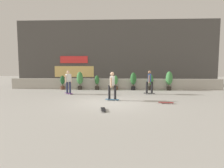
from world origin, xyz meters
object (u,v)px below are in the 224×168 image
at_px(potted_plant_5, 151,81).
at_px(skateboard_near_camera, 103,109).
at_px(potted_plant_0, 62,82).
at_px(skater_mid_plaza, 112,85).
at_px(potted_plant_1, 80,79).
at_px(skateboard_aside, 166,103).
at_px(skater_by_wall_right, 68,81).
at_px(potted_plant_2, 97,82).
at_px(potted_plant_6, 169,79).
at_px(skater_far_right, 149,81).
at_px(potted_plant_3, 116,82).
at_px(potted_plant_4, 133,80).

relative_size(potted_plant_5, skateboard_near_camera, 1.58).
distance_m(potted_plant_0, skater_mid_plaza, 6.66).
xyz_separation_m(potted_plant_1, skater_mid_plaza, (2.99, -4.91, 0.06)).
bearing_deg(skateboard_aside, skater_mid_plaza, 165.07).
bearing_deg(potted_plant_1, skater_mid_plaza, -58.70).
relative_size(skater_by_wall_right, skateboard_near_camera, 2.06).
relative_size(potted_plant_0, skateboard_aside, 1.44).
relative_size(potted_plant_0, potted_plant_2, 0.97).
bearing_deg(skater_mid_plaza, potted_plant_1, 121.30).
relative_size(potted_plant_2, skateboard_aside, 1.49).
bearing_deg(skater_by_wall_right, potted_plant_6, 18.34).
xyz_separation_m(potted_plant_5, skateboard_near_camera, (-3.22, -7.55, -0.66)).
relative_size(potted_plant_5, skater_mid_plaza, 0.77).
relative_size(potted_plant_2, skater_far_right, 0.72).
relative_size(skater_mid_plaza, skater_by_wall_right, 1.00).
xyz_separation_m(potted_plant_0, potted_plant_1, (1.49, -0.00, 0.26)).
height_order(potted_plant_2, skater_by_wall_right, skater_by_wall_right).
bearing_deg(skateboard_aside, potted_plant_5, 90.51).
height_order(potted_plant_3, potted_plant_6, potted_plant_6).
relative_size(skater_far_right, skater_mid_plaza, 1.00).
xyz_separation_m(potted_plant_2, skater_mid_plaza, (1.53, -4.91, 0.29)).
height_order(potted_plant_2, skateboard_near_camera, potted_plant_2).
distance_m(potted_plant_3, skater_by_wall_right, 4.19).
relative_size(potted_plant_1, skater_far_right, 0.89).
xyz_separation_m(potted_plant_3, skateboard_near_camera, (-0.32, -7.55, -0.58)).
bearing_deg(skateboard_near_camera, potted_plant_1, 109.73).
relative_size(skater_far_right, skater_by_wall_right, 1.00).
xyz_separation_m(potted_plant_4, potted_plant_5, (1.43, 0.00, -0.12)).
distance_m(skater_by_wall_right, skateboard_near_camera, 5.89).
distance_m(potted_plant_0, potted_plant_4, 5.99).
xyz_separation_m(potted_plant_5, skater_by_wall_right, (-6.21, -2.56, 0.22)).
xyz_separation_m(potted_plant_4, skater_mid_plaza, (-1.51, -4.91, 0.09)).
distance_m(potted_plant_1, potted_plant_6, 7.44).
xyz_separation_m(potted_plant_4, skateboard_aside, (1.48, -5.71, -0.79)).
bearing_deg(skater_far_right, potted_plant_3, 137.95).
distance_m(potted_plant_6, skateboard_aside, 5.96).
bearing_deg(skater_mid_plaza, skater_by_wall_right, 144.22).
height_order(potted_plant_4, potted_plant_6, potted_plant_6).
height_order(potted_plant_2, potted_plant_3, potted_plant_2).
xyz_separation_m(potted_plant_3, skater_mid_plaza, (-0.04, -4.91, 0.30)).
relative_size(potted_plant_0, potted_plant_6, 0.76).
bearing_deg(skateboard_aside, potted_plant_6, 75.70).
bearing_deg(potted_plant_0, potted_plant_6, -0.00).
relative_size(potted_plant_0, skater_by_wall_right, 0.70).
xyz_separation_m(skater_far_right, skateboard_near_camera, (-2.82, -5.30, -0.88)).
bearing_deg(potted_plant_3, potted_plant_1, -180.00).
height_order(potted_plant_5, potted_plant_6, potted_plant_6).
height_order(potted_plant_5, skateboard_near_camera, potted_plant_5).
bearing_deg(potted_plant_4, potted_plant_3, 180.00).
distance_m(potted_plant_5, skateboard_aside, 5.75).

